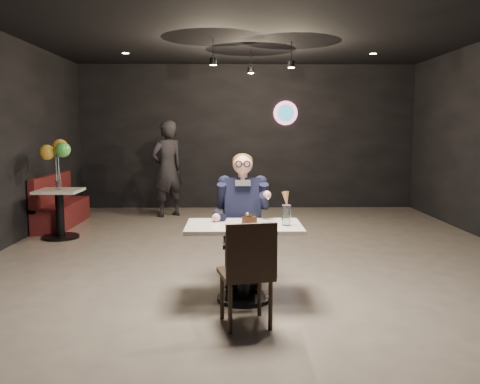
{
  "coord_description": "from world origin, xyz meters",
  "views": [
    {
      "loc": [
        -0.33,
        -6.23,
        1.65
      ],
      "look_at": [
        -0.24,
        -0.85,
        0.99
      ],
      "focal_mm": 38.0,
      "sensor_mm": 36.0,
      "label": 1
    }
  ],
  "objects_px": {
    "chair_far": "(243,241)",
    "booth_bench": "(62,200)",
    "passerby": "(167,169)",
    "sundae_glass": "(286,215)",
    "seated_man": "(243,218)",
    "balloon_vase": "(59,185)",
    "main_table": "(244,262)",
    "side_table": "(60,213)",
    "chair_near": "(246,272)"
  },
  "relations": [
    {
      "from": "chair_far",
      "to": "booth_bench",
      "type": "height_order",
      "value": "chair_far"
    },
    {
      "from": "passerby",
      "to": "sundae_glass",
      "type": "bearing_deg",
      "value": 72.05
    },
    {
      "from": "seated_man",
      "to": "balloon_vase",
      "type": "bearing_deg",
      "value": 139.37
    },
    {
      "from": "seated_man",
      "to": "main_table",
      "type": "bearing_deg",
      "value": -90.0
    },
    {
      "from": "chair_far",
      "to": "side_table",
      "type": "bearing_deg",
      "value": 139.37
    },
    {
      "from": "chair_near",
      "to": "passerby",
      "type": "height_order",
      "value": "passerby"
    },
    {
      "from": "chair_far",
      "to": "booth_bench",
      "type": "relative_size",
      "value": 0.52
    },
    {
      "from": "seated_man",
      "to": "passerby",
      "type": "distance_m",
      "value": 4.54
    },
    {
      "from": "seated_man",
      "to": "booth_bench",
      "type": "xyz_separation_m",
      "value": [
        -3.04,
        3.35,
        -0.28
      ]
    },
    {
      "from": "seated_man",
      "to": "sundae_glass",
      "type": "xyz_separation_m",
      "value": [
        0.4,
        -0.6,
        0.13
      ]
    },
    {
      "from": "main_table",
      "to": "seated_man",
      "type": "xyz_separation_m",
      "value": [
        0.0,
        0.55,
        0.34
      ]
    },
    {
      "from": "main_table",
      "to": "passerby",
      "type": "distance_m",
      "value": 5.1
    },
    {
      "from": "balloon_vase",
      "to": "chair_near",
      "type": "bearing_deg",
      "value": -52.13
    },
    {
      "from": "main_table",
      "to": "sundae_glass",
      "type": "xyz_separation_m",
      "value": [
        0.4,
        -0.05,
        0.47
      ]
    },
    {
      "from": "chair_far",
      "to": "balloon_vase",
      "type": "relative_size",
      "value": 6.4
    },
    {
      "from": "booth_bench",
      "to": "passerby",
      "type": "bearing_deg",
      "value": 30.23
    },
    {
      "from": "sundae_glass",
      "to": "side_table",
      "type": "height_order",
      "value": "sundae_glass"
    },
    {
      "from": "main_table",
      "to": "side_table",
      "type": "height_order",
      "value": "side_table"
    },
    {
      "from": "sundae_glass",
      "to": "balloon_vase",
      "type": "distance_m",
      "value": 4.31
    },
    {
      "from": "balloon_vase",
      "to": "passerby",
      "type": "xyz_separation_m",
      "value": [
        1.39,
        1.99,
        0.09
      ]
    },
    {
      "from": "chair_near",
      "to": "seated_man",
      "type": "xyz_separation_m",
      "value": [
        0.0,
        1.17,
        0.26
      ]
    },
    {
      "from": "sundae_glass",
      "to": "passerby",
      "type": "height_order",
      "value": "passerby"
    },
    {
      "from": "seated_man",
      "to": "balloon_vase",
      "type": "relative_size",
      "value": 10.02
    },
    {
      "from": "main_table",
      "to": "booth_bench",
      "type": "xyz_separation_m",
      "value": [
        -3.04,
        3.9,
        0.07
      ]
    },
    {
      "from": "balloon_vase",
      "to": "passerby",
      "type": "distance_m",
      "value": 2.43
    },
    {
      "from": "chair_near",
      "to": "booth_bench",
      "type": "xyz_separation_m",
      "value": [
        -3.04,
        4.52,
        -0.02
      ]
    },
    {
      "from": "main_table",
      "to": "booth_bench",
      "type": "height_order",
      "value": "booth_bench"
    },
    {
      "from": "chair_far",
      "to": "booth_bench",
      "type": "xyz_separation_m",
      "value": [
        -3.04,
        3.35,
        -0.02
      ]
    },
    {
      "from": "chair_near",
      "to": "side_table",
      "type": "height_order",
      "value": "chair_near"
    },
    {
      "from": "sundae_glass",
      "to": "side_table",
      "type": "xyz_separation_m",
      "value": [
        -3.14,
        2.95,
        -0.45
      ]
    },
    {
      "from": "sundae_glass",
      "to": "passerby",
      "type": "relative_size",
      "value": 0.11
    },
    {
      "from": "chair_near",
      "to": "balloon_vase",
      "type": "distance_m",
      "value": 4.47
    },
    {
      "from": "sundae_glass",
      "to": "chair_near",
      "type": "bearing_deg",
      "value": -125.16
    },
    {
      "from": "main_table",
      "to": "chair_far",
      "type": "bearing_deg",
      "value": 90.0
    },
    {
      "from": "sundae_glass",
      "to": "booth_bench",
      "type": "distance_m",
      "value": 5.25
    },
    {
      "from": "chair_far",
      "to": "balloon_vase",
      "type": "bearing_deg",
      "value": 139.37
    },
    {
      "from": "seated_man",
      "to": "booth_bench",
      "type": "height_order",
      "value": "seated_man"
    },
    {
      "from": "chair_far",
      "to": "side_table",
      "type": "distance_m",
      "value": 3.61
    },
    {
      "from": "side_table",
      "to": "sundae_glass",
      "type": "bearing_deg",
      "value": -43.25
    },
    {
      "from": "chair_far",
      "to": "booth_bench",
      "type": "distance_m",
      "value": 4.52
    },
    {
      "from": "seated_man",
      "to": "side_table",
      "type": "relative_size",
      "value": 1.81
    },
    {
      "from": "seated_man",
      "to": "sundae_glass",
      "type": "height_order",
      "value": "seated_man"
    },
    {
      "from": "main_table",
      "to": "seated_man",
      "type": "distance_m",
      "value": 0.65
    },
    {
      "from": "balloon_vase",
      "to": "sundae_glass",
      "type": "bearing_deg",
      "value": -43.25
    },
    {
      "from": "balloon_vase",
      "to": "seated_man",
      "type": "bearing_deg",
      "value": -40.63
    },
    {
      "from": "seated_man",
      "to": "chair_near",
      "type": "bearing_deg",
      "value": -90.0
    },
    {
      "from": "seated_man",
      "to": "passerby",
      "type": "bearing_deg",
      "value": 107.25
    },
    {
      "from": "sundae_glass",
      "to": "side_table",
      "type": "distance_m",
      "value": 4.33
    },
    {
      "from": "passerby",
      "to": "chair_far",
      "type": "bearing_deg",
      "value": 69.82
    },
    {
      "from": "chair_far",
      "to": "sundae_glass",
      "type": "xyz_separation_m",
      "value": [
        0.4,
        -0.6,
        0.39
      ]
    }
  ]
}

